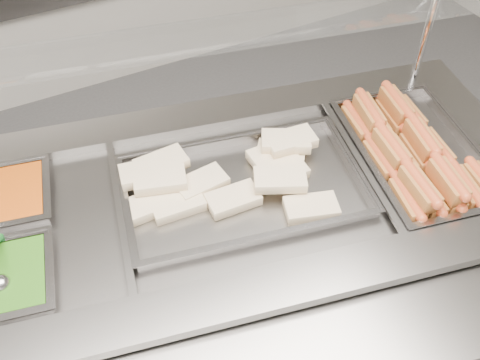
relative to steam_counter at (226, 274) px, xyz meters
name	(u,v)px	position (x,y,z in m)	size (l,w,h in m)	color
steam_counter	(226,274)	(0.00, 0.00, 0.00)	(2.08, 1.23, 0.93)	slate
tray_rail	(277,358)	(-0.11, -0.52, 0.42)	(1.88, 0.74, 0.05)	gray
sneeze_guard	(200,39)	(0.05, 0.22, 0.84)	(1.74, 0.64, 0.46)	silver
pan_hotdogs	(414,159)	(0.63, -0.13, 0.42)	(0.46, 0.63, 0.10)	gray
pan_wraps	(243,191)	(0.06, -0.01, 0.44)	(0.77, 0.55, 0.07)	gray
hotdogs_in_buns	(411,152)	(0.60, -0.13, 0.47)	(0.35, 0.58, 0.12)	#95521F
tortilla_wraps	(232,175)	(0.05, 0.03, 0.47)	(0.64, 0.45, 0.07)	beige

